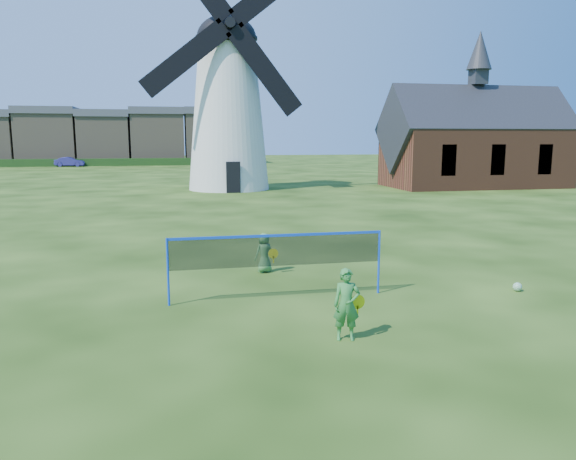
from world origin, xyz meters
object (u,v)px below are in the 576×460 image
Objects in this scene: windmill at (228,104)px; player_boy at (264,253)px; chapel at (475,144)px; badminton_net at (277,252)px; play_ball at (517,287)px; player_girl at (347,305)px; car_right at (70,162)px.

windmill is 15.60× the size of player_boy.
player_boy is (-20.53, -24.26, -2.73)m from chapel.
badminton_net is 6.04m from play_ball.
play_ball is (4.13, -29.07, -6.06)m from windmill.
player_boy is 5.07× the size of play_ball.
badminton_net is (-1.80, -28.51, -5.03)m from windmill.
badminton_net is at bearing -93.62° from windmill.
windmill reaches higher than badminton_net.
badminton_net is 2.74m from player_boy.
player_boy is (-1.67, -25.84, -5.61)m from windmill.
badminton_net reaches higher than player_boy.
chapel is 2.74× the size of badminton_net.
player_boy is at bearing 150.86° from play_ball.
badminton_net reaches higher than player_girl.
car_right is (-36.16, 38.88, -2.67)m from chapel.
windmill reaches higher than player_boy.
chapel is 10.14× the size of player_girl.
chapel is at bearing 52.51° from badminton_net.
chapel reaches higher than car_right.
windmill is 29.00m from badminton_net.
windmill is at bearing 98.08° from play_ball.
car_right is at bearing 115.01° from player_girl.
windmill is 3.45× the size of badminton_net.
player_girl is (-1.04, -31.38, -5.48)m from windmill.
car_right is at bearing -96.20° from player_boy.
car_right is (-15.50, 65.82, -0.52)m from badminton_net.
player_girl reaches higher than play_ball.
player_boy is at bearing -93.71° from windmill.
car_right reaches higher than play_ball.
windmill is at bearing -113.80° from player_boy.
chapel is 62.86× the size of play_ball.
windmill is at bearing -151.78° from car_right.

